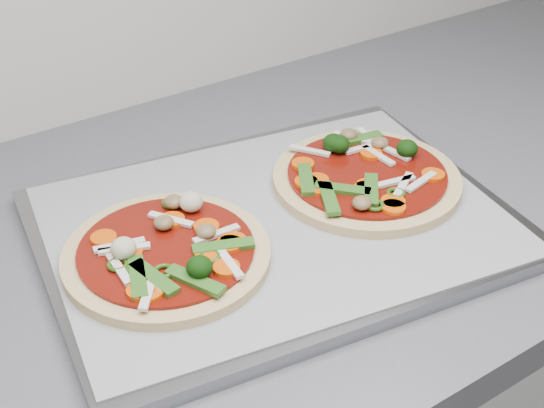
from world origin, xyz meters
TOP-DOWN VIEW (x-y plane):
  - countertop at (0.00, 1.30)m, footprint 3.60×0.60m
  - baking_tray at (0.12, 1.26)m, footprint 0.51×0.41m
  - parchment at (0.12, 1.26)m, footprint 0.49×0.39m
  - pizza_left at (-0.00, 1.26)m, footprint 0.22×0.22m
  - pizza_right at (0.24, 1.26)m, footprint 0.28×0.28m

SIDE VIEW (x-z plane):
  - countertop at x=0.00m, z-range 0.86..0.90m
  - baking_tray at x=0.12m, z-range 0.90..0.92m
  - parchment at x=0.12m, z-range 0.92..0.92m
  - pizza_left at x=0.00m, z-range 0.91..0.94m
  - pizza_right at x=0.24m, z-range 0.91..0.94m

